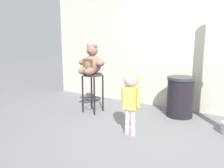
% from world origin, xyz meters
% --- Properties ---
extents(ground_plane, '(24.00, 24.00, 0.00)m').
position_xyz_m(ground_plane, '(0.00, 0.00, 0.00)').
color(ground_plane, slate).
extents(building_wall, '(6.28, 0.30, 3.48)m').
position_xyz_m(building_wall, '(0.00, 1.88, 1.74)').
color(building_wall, '#BDB8A4').
rests_on(building_wall, ground_plane).
extents(bar_stool_with_teddy, '(0.38, 0.38, 0.78)m').
position_xyz_m(bar_stool_with_teddy, '(-1.26, 0.64, 0.55)').
color(bar_stool_with_teddy, '#262A26').
rests_on(bar_stool_with_teddy, ground_plane).
extents(teddy_bear, '(0.56, 0.50, 0.58)m').
position_xyz_m(teddy_bear, '(-1.26, 0.61, 0.98)').
color(teddy_bear, brown).
rests_on(teddy_bear, bar_stool_with_teddy).
extents(child_walking, '(0.31, 0.25, 0.97)m').
position_xyz_m(child_walking, '(-0.11, 0.06, 0.71)').
color(child_walking, pink).
rests_on(child_walking, ground_plane).
extents(trash_bin, '(0.51, 0.51, 0.75)m').
position_xyz_m(trash_bin, '(0.29, 1.30, 0.38)').
color(trash_bin, black).
rests_on(trash_bin, ground_plane).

